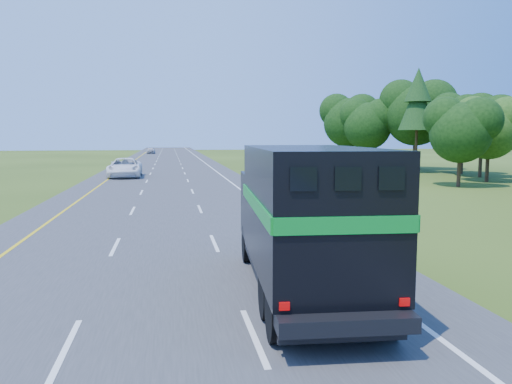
% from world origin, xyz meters
% --- Properties ---
extents(road, '(15.00, 260.00, 0.04)m').
position_xyz_m(road, '(0.00, 50.00, 0.02)').
color(road, '#38383A').
rests_on(road, ground).
extents(lane_markings, '(11.15, 260.00, 0.01)m').
position_xyz_m(lane_markings, '(0.00, 50.00, 0.04)').
color(lane_markings, yellow).
rests_on(lane_markings, road).
extents(horse_truck, '(3.23, 8.72, 3.79)m').
position_xyz_m(horse_truck, '(3.56, 13.51, 2.07)').
color(horse_truck, black).
rests_on(horse_truck, road).
extents(white_suv, '(3.24, 6.83, 1.88)m').
position_xyz_m(white_suv, '(-4.13, 52.06, 0.98)').
color(white_suv, white).
rests_on(white_suv, road).
extents(far_car, '(1.96, 4.48, 1.50)m').
position_xyz_m(far_car, '(-3.91, 118.50, 0.79)').
color(far_car, '#AEADB4').
rests_on(far_car, road).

